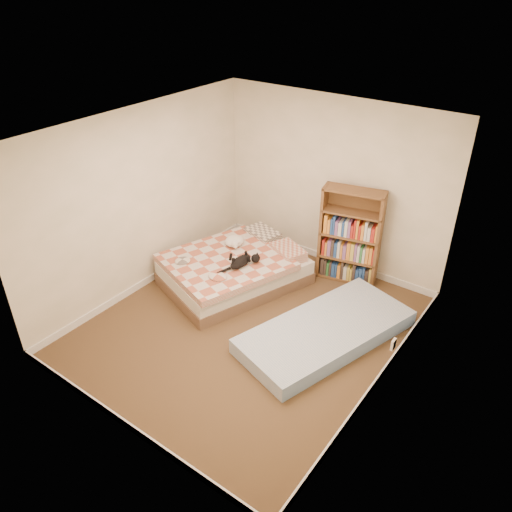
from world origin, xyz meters
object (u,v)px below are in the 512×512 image
Objects in this scene: bookshelf at (350,246)px; black_cat at (242,261)px; floor_mattress at (326,332)px; white_dog at (234,241)px; bed at (236,269)px.

bookshelf is 1.56m from black_cat.
floor_mattress is (0.43, -1.38, -0.42)m from bookshelf.
black_cat is at bearing -40.74° from white_dog.
floor_mattress is 1.49m from black_cat.
black_cat is at bearing -142.26° from bookshelf.
bed reaches higher than floor_mattress.
black_cat is 2.22× the size of white_dog.
floor_mattress is at bearing -85.59° from bookshelf.
black_cat is (0.23, -0.15, 0.29)m from bed.
bookshelf is at bearing 31.28° from white_dog.
bed is at bearing -176.71° from black_cat.
bookshelf reaches higher than white_dog.
floor_mattress is at bearing 7.91° from bed.
white_dog reaches higher than floor_mattress.
black_cat reaches higher than white_dog.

